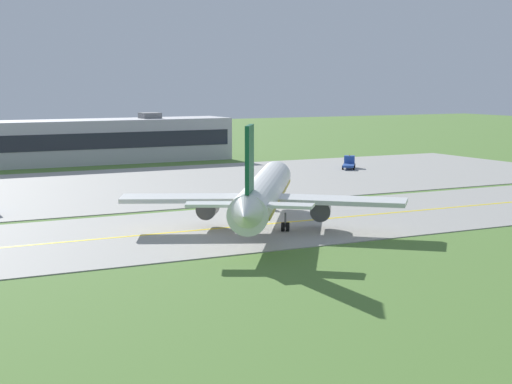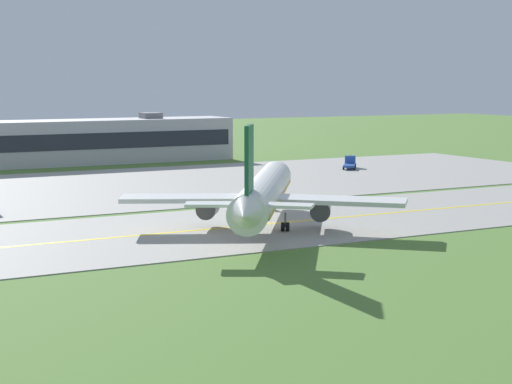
{
  "view_description": "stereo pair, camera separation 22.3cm",
  "coord_description": "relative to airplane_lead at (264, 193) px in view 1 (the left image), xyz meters",
  "views": [
    {
      "loc": [
        -46.85,
        -85.74,
        16.92
      ],
      "look_at": [
        -2.14,
        0.04,
        4.0
      ],
      "focal_mm": 58.69,
      "sensor_mm": 36.0,
      "label": 1
    },
    {
      "loc": [
        -46.65,
        -85.85,
        16.92
      ],
      "look_at": [
        -2.14,
        0.04,
        4.0
      ],
      "focal_mm": 58.69,
      "sensor_mm": 36.0,
      "label": 2
    }
  ],
  "objects": [
    {
      "name": "ground_plane",
      "position": [
        2.4,
        2.37,
        -4.13
      ],
      "size": [
        500.0,
        500.0,
        0.0
      ],
      "primitive_type": "plane",
      "color": "#517A33"
    },
    {
      "name": "taxiway_strip",
      "position": [
        2.4,
        2.37,
        -4.08
      ],
      "size": [
        240.0,
        28.0,
        0.1
      ],
      "primitive_type": "cube",
      "color": "#9E9B93",
      "rests_on": "ground"
    },
    {
      "name": "apron_pad",
      "position": [
        12.4,
        44.37,
        -4.08
      ],
      "size": [
        140.0,
        52.0,
        0.1
      ],
      "primitive_type": "cube",
      "color": "#9E9B93",
      "rests_on": "ground"
    },
    {
      "name": "taxiway_centreline",
      "position": [
        2.4,
        2.37,
        -4.03
      ],
      "size": [
        220.0,
        0.6,
        0.01
      ],
      "primitive_type": "cube",
      "color": "yellow",
      "rests_on": "taxiway_strip"
    },
    {
      "name": "airplane_lead",
      "position": [
        0.0,
        0.0,
        0.0
      ],
      "size": [
        29.2,
        34.94,
        12.7
      ],
      "color": "white",
      "rests_on": "ground"
    },
    {
      "name": "service_truck_baggage",
      "position": [
        45.91,
        50.98,
        -2.95
      ],
      "size": [
        5.46,
        6.36,
        2.59
      ],
      "color": "#264CA5",
      "rests_on": "ground"
    },
    {
      "name": "terminal_building",
      "position": [
        6.76,
        84.67,
        0.37
      ],
      "size": [
        55.21,
        11.53,
        10.16
      ],
      "color": "#B2B2B7",
      "rests_on": "ground"
    }
  ]
}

